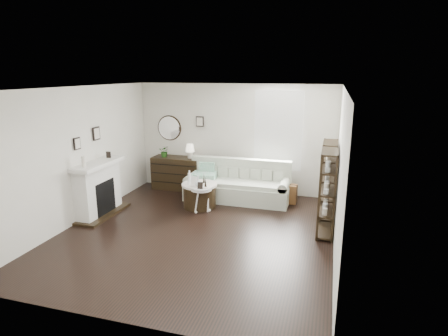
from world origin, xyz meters
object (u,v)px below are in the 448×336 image
(dresser, at_px, (177,173))
(sofa, at_px, (238,187))
(pedestal_table, at_px, (201,189))
(drum_table, at_px, (200,195))

(dresser, bearing_deg, sofa, -12.91)
(sofa, bearing_deg, pedestal_table, -119.96)
(pedestal_table, bearing_deg, drum_table, 118.32)
(dresser, xyz_separation_m, drum_table, (1.02, -1.14, -0.14))
(sofa, distance_m, dresser, 1.77)
(dresser, distance_m, pedestal_table, 1.80)
(drum_table, bearing_deg, pedestal_table, -61.68)
(sofa, bearing_deg, dresser, 167.09)
(sofa, height_order, dresser, sofa)
(dresser, bearing_deg, drum_table, -48.12)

